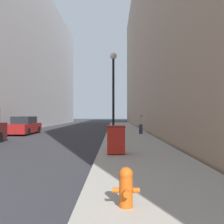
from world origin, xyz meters
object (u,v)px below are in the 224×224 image
at_px(parked_sedan_near, 24,126).
at_px(trash_bin, 116,139).
at_px(fire_hydrant, 126,186).
at_px(lamppost, 113,87).
at_px(pedestrian_on_sidewalk, 141,124).

bearing_deg(parked_sedan_near, trash_bin, -55.81).
relative_size(trash_bin, parked_sedan_near, 0.25).
relative_size(fire_hydrant, lamppost, 0.13).
bearing_deg(lamppost, parked_sedan_near, 139.00).
height_order(trash_bin, lamppost, lamppost).
height_order(fire_hydrant, lamppost, lamppost).
bearing_deg(fire_hydrant, parked_sedan_near, 114.86).
relative_size(fire_hydrant, trash_bin, 0.60).
relative_size(fire_hydrant, parked_sedan_near, 0.15).
relative_size(lamppost, pedestrian_on_sidewalk, 3.30).
bearing_deg(trash_bin, parked_sedan_near, 124.19).
height_order(parked_sedan_near, pedestrian_on_sidewalk, pedestrian_on_sidewalk).
relative_size(fire_hydrant, pedestrian_on_sidewalk, 0.42).
bearing_deg(parked_sedan_near, lamppost, -41.00).
distance_m(lamppost, pedestrian_on_sidewalk, 6.59).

